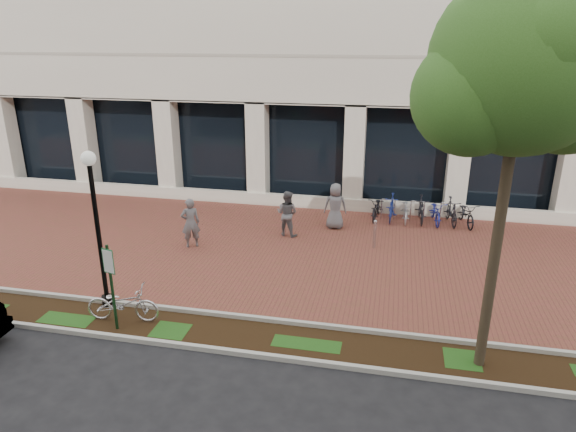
% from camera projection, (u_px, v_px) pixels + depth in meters
% --- Properties ---
extents(ground, '(120.00, 120.00, 0.00)m').
position_uv_depth(ground, '(279.00, 249.00, 17.12)').
color(ground, black).
rests_on(ground, ground).
extents(brick_plaza, '(40.00, 9.00, 0.01)m').
position_uv_depth(brick_plaza, '(279.00, 249.00, 17.12)').
color(brick_plaza, brown).
rests_on(brick_plaza, ground).
extents(planting_strip, '(40.00, 1.50, 0.01)m').
position_uv_depth(planting_strip, '(229.00, 334.00, 12.29)').
color(planting_strip, black).
rests_on(planting_strip, ground).
extents(curb_plaza_side, '(40.00, 0.12, 0.12)m').
position_uv_depth(curb_plaza_side, '(238.00, 316.00, 12.96)').
color(curb_plaza_side, '#B3B2A9').
rests_on(curb_plaza_side, ground).
extents(curb_street_side, '(40.00, 0.12, 0.12)m').
position_uv_depth(curb_street_side, '(219.00, 350.00, 11.58)').
color(curb_street_side, '#B3B2A9').
rests_on(curb_street_side, ground).
extents(parking_sign, '(0.34, 0.07, 2.23)m').
position_uv_depth(parking_sign, '(110.00, 276.00, 12.03)').
color(parking_sign, '#14381A').
rests_on(parking_sign, ground).
extents(lamppost, '(0.36, 0.36, 4.17)m').
position_uv_depth(lamppost, '(97.00, 222.00, 12.79)').
color(lamppost, black).
rests_on(lamppost, ground).
extents(street_tree, '(4.02, 3.35, 8.01)m').
position_uv_depth(street_tree, '(524.00, 75.00, 9.16)').
color(street_tree, '#423525').
rests_on(street_tree, ground).
extents(locked_bicycle, '(1.89, 0.86, 0.96)m').
position_uv_depth(locked_bicycle, '(123.00, 304.00, 12.73)').
color(locked_bicycle, silver).
rests_on(locked_bicycle, ground).
extents(pedestrian_left, '(0.74, 0.66, 1.71)m').
position_uv_depth(pedestrian_left, '(191.00, 223.00, 17.06)').
color(pedestrian_left, slate).
rests_on(pedestrian_left, ground).
extents(pedestrian_mid, '(0.93, 0.80, 1.64)m').
position_uv_depth(pedestrian_mid, '(287.00, 213.00, 18.06)').
color(pedestrian_mid, slate).
rests_on(pedestrian_mid, ground).
extents(pedestrian_right, '(0.90, 0.65, 1.71)m').
position_uv_depth(pedestrian_right, '(335.00, 206.00, 18.71)').
color(pedestrian_right, slate).
rests_on(pedestrian_right, ground).
extents(bollard, '(0.12, 0.12, 1.01)m').
position_uv_depth(bollard, '(375.00, 234.00, 17.06)').
color(bollard, '#B5B5BA').
rests_on(bollard, ground).
extents(bike_rack_cluster, '(4.15, 1.79, 0.99)m').
position_uv_depth(bike_rack_cluster, '(421.00, 210.00, 19.49)').
color(bike_rack_cluster, black).
rests_on(bike_rack_cluster, ground).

